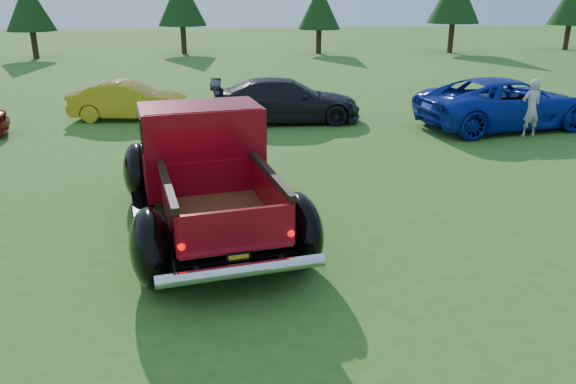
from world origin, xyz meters
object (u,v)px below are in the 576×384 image
object	(u,v)px
pickup_truck	(203,167)
spectator	(531,108)
show_car_blue	(506,103)
tree_mid_right	(319,7)
tree_mid_left	(181,1)
show_car_grey	(286,100)
tree_far_east	(573,2)
tree_west	(29,6)
show_car_yellow	(129,101)

from	to	relation	value
pickup_truck	spectator	xyz separation A→B (m)	(9.08, 5.28, -0.18)
pickup_truck	show_car_blue	size ratio (longest dim) A/B	1.10
tree_mid_right	pickup_truck	distance (m)	29.55
tree_mid_left	show_car_grey	xyz separation A→B (m)	(4.50, -21.68, -2.70)
tree_far_east	pickup_truck	size ratio (longest dim) A/B	0.80
tree_far_east	show_car_blue	distance (m)	27.92
tree_mid_left	tree_mid_right	size ratio (longest dim) A/B	1.14
pickup_truck	tree_west	bearing A→B (deg)	101.65
tree_mid_right	show_car_blue	xyz separation A→B (m)	(2.05, -22.28, -2.22)
show_car_yellow	show_car_blue	world-z (taller)	show_car_blue
tree_west	pickup_truck	distance (m)	29.90
tree_west	spectator	distance (m)	30.25
tree_far_east	pickup_truck	distance (m)	38.40
tree_mid_left	tree_west	bearing A→B (deg)	-167.47
spectator	tree_far_east	bearing A→B (deg)	-131.12
tree_west	pickup_truck	world-z (taller)	tree_west
tree_mid_left	tree_far_east	distance (m)	27.00
tree_west	show_car_blue	xyz separation A→B (m)	(20.05, -21.28, -2.35)
tree_far_east	show_car_grey	xyz separation A→B (m)	(-22.50, -21.18, -2.56)
tree_west	tree_mid_right	distance (m)	18.03
tree_mid_left	tree_far_east	size ratio (longest dim) A/B	1.04
show_car_yellow	spectator	xyz separation A→B (m)	(11.71, -3.61, 0.21)
tree_far_east	show_car_grey	size ratio (longest dim) A/B	1.02
tree_west	tree_far_east	xyz separation A→B (m)	(36.00, 1.50, 0.14)
spectator	show_car_blue	bearing A→B (deg)	-89.35
tree_mid_right	spectator	world-z (taller)	tree_mid_right
tree_west	tree_mid_right	xyz separation A→B (m)	(18.00, 1.00, -0.14)
tree_mid_right	show_car_blue	size ratio (longest dim) A/B	0.81
tree_west	spectator	xyz separation A→B (m)	(20.21, -22.39, -2.29)
tree_west	show_car_yellow	xyz separation A→B (m)	(8.50, -18.79, -2.50)
tree_mid_left	pickup_truck	size ratio (longest dim) A/B	0.84
show_car_yellow	tree_west	bearing A→B (deg)	31.24
tree_mid_right	show_car_blue	world-z (taller)	tree_mid_right
tree_west	spectator	size ratio (longest dim) A/B	2.80
tree_mid_right	show_car_blue	distance (m)	22.49
tree_far_east	pickup_truck	world-z (taller)	tree_far_east
pickup_truck	spectator	bearing A→B (deg)	19.90
tree_mid_right	show_car_yellow	distance (m)	22.08
tree_mid_left	pickup_truck	xyz separation A→B (m)	(2.13, -29.67, -2.38)
tree_mid_right	show_car_grey	size ratio (longest dim) A/B	0.93
tree_far_east	spectator	size ratio (longest dim) A/B	2.92
show_car_grey	show_car_blue	size ratio (longest dim) A/B	0.87
tree_west	spectator	bearing A→B (deg)	-47.93
pickup_truck	show_car_blue	world-z (taller)	pickup_truck
tree_west	tree_mid_right	bearing A→B (deg)	3.18
tree_mid_left	tree_mid_right	distance (m)	9.06
show_car_grey	show_car_blue	distance (m)	6.74
tree_west	show_car_yellow	world-z (taller)	tree_west
pickup_truck	tree_mid_left	bearing A→B (deg)	83.85
tree_mid_right	show_car_yellow	xyz separation A→B (m)	(-9.50, -19.79, -2.36)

